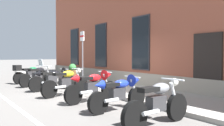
# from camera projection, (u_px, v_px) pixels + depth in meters

# --- Properties ---
(ground_plane) EXTENTS (140.00, 140.00, 0.00)m
(ground_plane) POSITION_uv_depth(u_px,v_px,m) (92.00, 93.00, 9.79)
(ground_plane) COLOR #565451
(sidewalk) EXTENTS (26.99, 2.61, 0.13)m
(sidewalk) POSITION_uv_depth(u_px,v_px,m) (118.00, 89.00, 10.53)
(sidewalk) COLOR gray
(sidewalk) RESTS_ON ground_plane
(lane_stripe) EXTENTS (26.99, 0.12, 0.01)m
(lane_stripe) POSITION_uv_depth(u_px,v_px,m) (8.00, 101.00, 7.97)
(lane_stripe) COLOR silver
(lane_stripe) RESTS_ON ground_plane
(brick_pub_facade) EXTENTS (20.99, 5.49, 7.57)m
(brick_pub_facade) POSITION_uv_depth(u_px,v_px,m) (180.00, 12.00, 12.67)
(brick_pub_facade) COLOR brown
(brick_pub_facade) RESTS_ON ground_plane
(motorcycle_green_touring) EXTENTS (0.95, 2.05, 1.30)m
(motorcycle_green_touring) POSITION_uv_depth(u_px,v_px,m) (29.00, 73.00, 13.09)
(motorcycle_green_touring) COLOR black
(motorcycle_green_touring) RESTS_ON ground_plane
(motorcycle_black_naked) EXTENTS (0.95, 2.04, 0.99)m
(motorcycle_black_naked) POSITION_uv_depth(u_px,v_px,m) (39.00, 76.00, 11.90)
(motorcycle_black_naked) COLOR black
(motorcycle_black_naked) RESTS_ON ground_plane
(motorcycle_black_sport) EXTENTS (0.64, 2.17, 0.98)m
(motorcycle_black_sport) POSITION_uv_depth(u_px,v_px,m) (54.00, 78.00, 10.49)
(motorcycle_black_sport) COLOR black
(motorcycle_black_sport) RESTS_ON ground_plane
(motorcycle_yellow_naked) EXTENTS (0.75, 2.09, 1.01)m
(motorcycle_yellow_naked) POSITION_uv_depth(u_px,v_px,m) (66.00, 83.00, 9.07)
(motorcycle_yellow_naked) COLOR black
(motorcycle_yellow_naked) RESTS_ON ground_plane
(motorcycle_red_sport) EXTENTS (0.68, 2.13, 1.03)m
(motorcycle_red_sport) POSITION_uv_depth(u_px,v_px,m) (94.00, 84.00, 7.95)
(motorcycle_red_sport) COLOR black
(motorcycle_red_sport) RESTS_ON ground_plane
(motorcycle_blue_sport) EXTENTS (0.62, 2.01, 0.99)m
(motorcycle_blue_sport) POSITION_uv_depth(u_px,v_px,m) (121.00, 91.00, 6.67)
(motorcycle_blue_sport) COLOR black
(motorcycle_blue_sport) RESTS_ON ground_plane
(motorcycle_grey_naked) EXTENTS (0.62, 2.03, 1.00)m
(motorcycle_grey_naked) POSITION_uv_depth(u_px,v_px,m) (158.00, 103.00, 5.20)
(motorcycle_grey_naked) COLOR black
(motorcycle_grey_naked) RESTS_ON ground_plane
(parking_sign) EXTENTS (0.36, 0.07, 2.54)m
(parking_sign) POSITION_uv_depth(u_px,v_px,m) (82.00, 50.00, 11.30)
(parking_sign) COLOR #4C4C51
(parking_sign) RESTS_ON sidewalk
(barrel_planter) EXTENTS (0.62, 0.62, 0.94)m
(barrel_planter) POSITION_uv_depth(u_px,v_px,m) (73.00, 74.00, 12.84)
(barrel_planter) COLOR brown
(barrel_planter) RESTS_ON sidewalk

